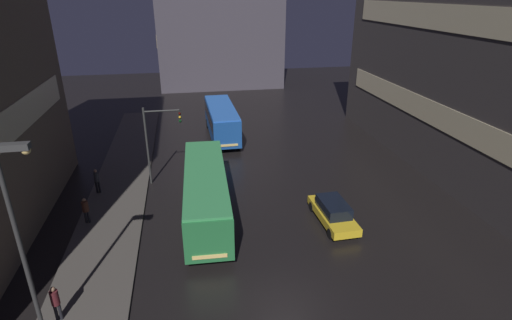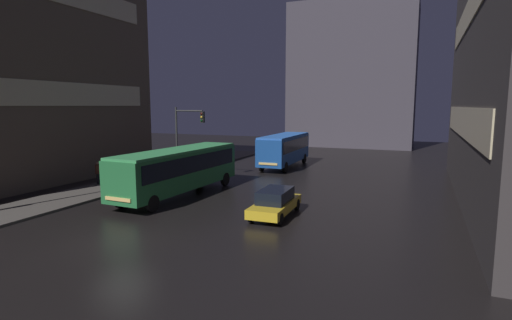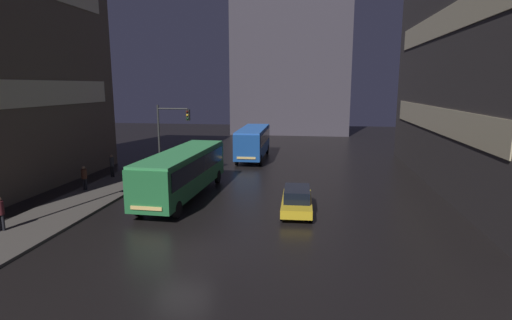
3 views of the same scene
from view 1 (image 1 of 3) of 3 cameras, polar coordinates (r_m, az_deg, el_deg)
name	(u,v)px [view 1 (image 1 of 3)]	position (r m, az deg, el deg)	size (l,w,h in m)	color
ground_plane	(283,309)	(19.79, 3.91, -20.47)	(120.00, 120.00, 0.00)	black
sidewalk_left	(112,216)	(27.91, -19.83, -7.48)	(4.00, 48.00, 0.15)	#47423D
building_right_block	(483,60)	(37.02, 29.63, 12.27)	(10.07, 27.91, 17.06)	#383333
building_far_backdrop	(218,13)	(63.98, -5.50, 20.18)	(18.07, 12.00, 20.98)	#423D47
bus_near	(206,189)	(25.65, -7.19, -4.17)	(3.04, 11.47, 3.16)	#236B38
bus_far	(222,119)	(39.65, -4.95, 5.92)	(2.70, 9.58, 3.21)	#194793
car_taxi	(333,212)	(25.79, 10.96, -7.30)	(1.92, 4.73, 1.50)	gold
pedestrian_near	(55,301)	(20.35, -26.75, -17.49)	(0.42, 0.42, 1.78)	black
pedestrian_mid	(97,179)	(30.64, -21.82, -2.57)	(0.35, 0.35, 1.84)	black
pedestrian_far	(85,208)	(27.07, -23.18, -6.34)	(0.40, 0.40, 1.72)	black
traffic_light_main	(159,133)	(30.08, -13.69, 3.76)	(2.75, 0.35, 5.97)	#2D2D2D
street_lamp_sidewalk	(20,221)	(17.19, -30.65, -7.53)	(1.25, 0.36, 8.71)	#2D2D2D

